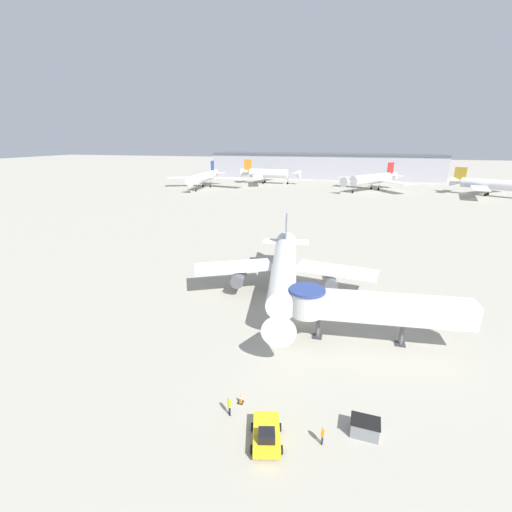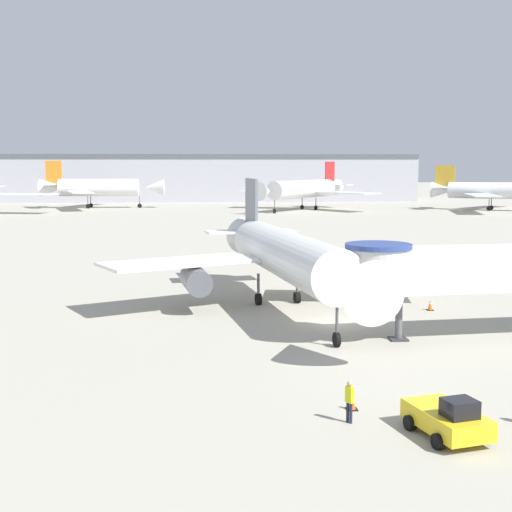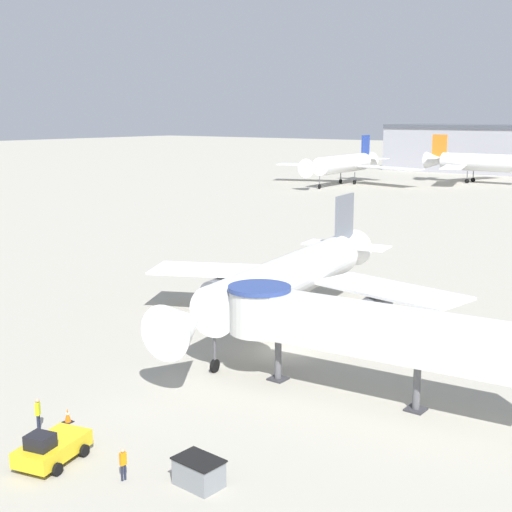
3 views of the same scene
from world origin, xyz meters
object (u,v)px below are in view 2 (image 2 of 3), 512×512
Objects in this scene: pushback_tug_yellow at (448,419)px; traffic_cone_apron_front at (352,401)px; background_jet_gold_tail at (501,191)px; main_airplane at (285,256)px; ground_crew_wing_walker at (350,399)px; background_jet_orange_tail at (97,188)px; jet_bridge at (477,268)px; background_jet_red_tail at (304,189)px; traffic_cone_starboard_wing at (430,305)px.

traffic_cone_apron_front is (-3.19, 3.48, -0.37)m from pushback_tug_yellow.
main_airplane is at bearing -179.07° from background_jet_gold_tail.
ground_crew_wing_walker is 159.38m from background_jet_orange_tail.
ground_crew_wing_walker is at bearing -166.57° from background_jet_orange_tail.
traffic_cone_apron_front is at bearing -174.66° from background_jet_gold_tail.
jet_bridge is 0.56× the size of background_jet_gold_tail.
pushback_tug_yellow is at bearing -91.04° from main_airplane.
background_jet_gold_tail reaches higher than traffic_cone_apron_front.
background_jet_gold_tail reaches higher than pushback_tug_yellow.
background_jet_red_tail is at bearing 72.33° from main_airplane.
background_jet_gold_tail is (65.11, 137.94, 3.69)m from ground_crew_wing_walker.
background_jet_orange_tail is at bearing -156.72° from background_jet_red_tail.
background_jet_red_tail reaches higher than traffic_cone_apron_front.
ground_crew_wing_walker is (-3.63, 1.87, 0.29)m from pushback_tug_yellow.
ground_crew_wing_walker is at bearing 138.57° from pushback_tug_yellow.
background_jet_orange_tail is (-98.54, 17.84, 0.47)m from background_jet_gold_tail.
background_jet_orange_tail is (-44.51, 141.21, 0.80)m from jet_bridge.
traffic_cone_starboard_wing is (10.89, -1.24, -3.72)m from main_airplane.
background_jet_orange_tail is at bearing 108.45° from traffic_cone_starboard_wing.
background_jet_orange_tail is (-33.88, 154.17, 4.82)m from traffic_cone_apron_front.
traffic_cone_starboard_wing is (7.25, 24.81, -0.39)m from pushback_tug_yellow.
jet_bridge is 0.60× the size of background_jet_red_tail.
background_jet_gold_tail is (64.67, 136.33, 4.34)m from traffic_cone_apron_front.
pushback_tug_yellow is 25.85m from traffic_cone_starboard_wing.
background_jet_red_tail reaches higher than pushback_tug_yellow.
background_jet_orange_tail is at bearing 101.99° from jet_bridge.
traffic_cone_starboard_wing is 120.26m from background_jet_red_tail.
main_airplane is 1.59× the size of jet_bridge.
background_jet_orange_tail is at bearing 102.39° from traffic_cone_apron_front.
pushback_tug_yellow is 145.55m from background_jet_red_tail.
background_jet_gold_tail reaches higher than ground_crew_wing_walker.
traffic_cone_apron_front is at bearing -51.59° from ground_crew_wing_walker.
pushback_tug_yellow is 0.12× the size of background_jet_gold_tail.
background_jet_red_tail reaches higher than background_jet_gold_tail.
jet_bridge reaches higher than pushback_tug_yellow.
background_jet_orange_tail is (-33.43, 155.78, 4.16)m from ground_crew_wing_walker.
main_airplane is 7.56× the size of pushback_tug_yellow.
pushback_tug_yellow is 0.12× the size of background_jet_orange_tail.
main_airplane reaches higher than jet_bridge.
jet_bridge is 17.24m from traffic_cone_apron_front.
traffic_cone_starboard_wing is 23.75m from traffic_cone_apron_front.
pushback_tug_yellow is 4.10m from ground_crew_wing_walker.
background_jet_red_tail is (7.01, 128.32, 0.72)m from jet_bridge.
traffic_cone_apron_front is at bearing -116.07° from traffic_cone_starboard_wing.
background_jet_orange_tail is at bearing 89.06° from pushback_tug_yellow.
pushback_tug_yellow is 2.29× the size of ground_crew_wing_walker.
ground_crew_wing_walker is 152.58m from background_jet_gold_tail.
ground_crew_wing_walker reaches higher than pushback_tug_yellow.
traffic_cone_starboard_wing is 0.02× the size of background_jet_gold_tail.
main_airplane is 22.88m from traffic_cone_apron_front.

